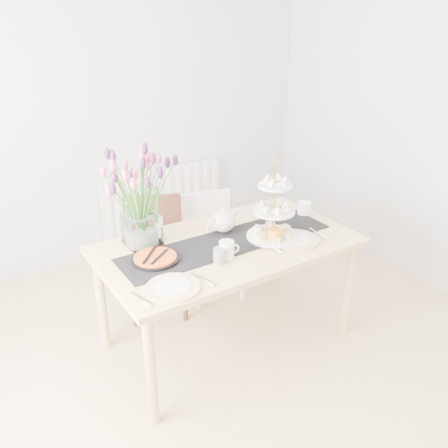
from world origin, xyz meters
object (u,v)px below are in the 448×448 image
teapot (223,221)px  cream_jug (304,208)px  mug_white (227,250)px  mug_grey (220,256)px  tulip_vase (138,183)px  mug_orange (275,237)px  plate_right (295,240)px  radiator (164,199)px  chair_white (210,237)px  tart_tin (155,259)px  dining_table (228,254)px  cake_stand (273,218)px  chair_brown (155,246)px  plate_left (173,288)px

teapot → cream_jug: size_ratio=2.70×
cream_jug → mug_white: (-0.82, -0.25, 0.01)m
mug_grey → tulip_vase: bearing=94.2°
mug_orange → plate_right: mug_orange is taller
teapot → mug_grey: (-0.24, -0.33, -0.03)m
mug_white → radiator: bearing=89.0°
cream_jug → mug_orange: size_ratio=0.92×
tulip_vase → teapot: tulip_vase is taller
chair_white → mug_orange: bearing=-78.1°
tart_tin → teapot: bearing=12.3°
dining_table → plate_right: (0.37, -0.21, 0.08)m
cake_stand → tulip_vase: bearing=152.9°
tulip_vase → mug_orange: tulip_vase is taller
mug_orange → chair_brown: bearing=48.0°
plate_left → plate_right: size_ratio=0.97×
radiator → mug_grey: size_ratio=13.34×
cream_jug → plate_left: bearing=174.1°
chair_white → teapot: teapot is taller
tart_tin → plate_right: size_ratio=0.92×
chair_brown → mug_grey: bearing=-66.6°
tulip_vase → cake_stand: 0.86m
tulip_vase → cream_jug: size_ratio=7.64×
cream_jug → mug_orange: bearing=-174.1°
mug_orange → dining_table: bearing=73.9°
dining_table → chair_white: (0.25, 0.64, -0.21)m
radiator → cream_jug: 1.60m
cake_stand → mug_grey: (-0.45, -0.09, -0.10)m
radiator → teapot: 1.52m
cake_stand → plate_left: size_ratio=1.68×
tart_tin → plate_left: size_ratio=0.96×
chair_brown → plate_left: chair_brown is taller
cream_jug → mug_white: 0.86m
tart_tin → plate_right: bearing=-15.4°
radiator → chair_brown: chair_brown is taller
plate_left → cream_jug: bearing=17.0°
dining_table → tart_tin: 0.50m
chair_white → radiator: bearing=98.9°
mug_white → mug_orange: mug_white is taller
chair_brown → cream_jug: 1.12m
chair_brown → cake_stand: 0.99m
radiator → plate_right: plate_right is taller
tulip_vase → cake_stand: (0.73, -0.37, -0.26)m
chair_brown → tulip_vase: bearing=-100.8°
plate_left → plate_right: bearing=5.3°
mug_white → plate_right: 0.49m
cake_stand → mug_orange: cake_stand is taller
radiator → teapot: (-0.26, -1.45, 0.38)m
cream_jug → mug_grey: bearing=174.3°
chair_white → plate_right: size_ratio=2.66×
dining_table → radiator: bearing=78.6°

